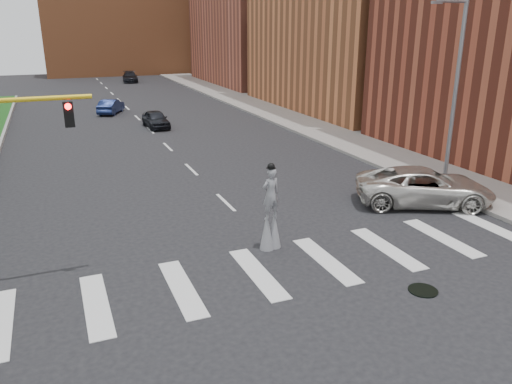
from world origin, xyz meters
The scene contains 11 objects.
ground_plane centered at (0.00, 0.00, 0.00)m, with size 160.00×160.00×0.00m, color black.
sidewalk_right centered at (12.50, 25.00, 0.09)m, with size 5.00×90.00×0.18m, color gray.
manhole centered at (3.00, -2.00, 0.02)m, with size 0.90×0.90×0.04m, color black.
building_far centered at (22.00, 54.00, 10.00)m, with size 16.00×22.00×20.00m, color #A9543E.
building_backdrop centered at (6.00, 78.00, 9.00)m, with size 26.00×14.00×18.00m, color #BF6A3C.
streetlight centered at (10.90, 6.00, 4.90)m, with size 2.05×0.20×9.00m.
stilt_performer centered at (-0.09, 2.68, 1.34)m, with size 0.83×0.58×3.24m.
suv_crossing centered at (8.29, 4.35, 0.84)m, with size 2.80×6.07×1.69m, color silver.
car_near centered at (0.64, 26.95, 0.68)m, with size 1.60×3.97×1.35m, color black.
car_mid centered at (-1.84, 35.22, 0.67)m, with size 1.42×4.07×1.34m, color #16224F.
car_far centered at (4.06, 61.96, 0.72)m, with size 2.01×4.94×1.43m, color black.
Camera 1 is at (-6.95, -12.65, 7.80)m, focal length 35.00 mm.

